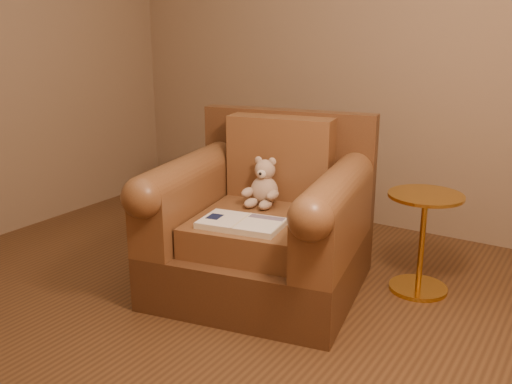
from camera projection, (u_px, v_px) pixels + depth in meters
The scene contains 5 objects.
floor at pixel (191, 327), 2.90m from camera, with size 4.00×4.00×0.00m, color #55361D.
armchair at pixel (264, 224), 3.26m from camera, with size 1.26×1.22×0.98m.
teddy_bear at pixel (263, 187), 3.30m from camera, with size 0.21×0.24×0.28m.
guidebook at pixel (241, 223), 2.96m from camera, with size 0.46×0.32×0.03m.
side_table at pixel (422, 239), 3.21m from camera, with size 0.41×0.41×0.58m.
Camera 1 is at (1.66, -2.00, 1.48)m, focal length 40.00 mm.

